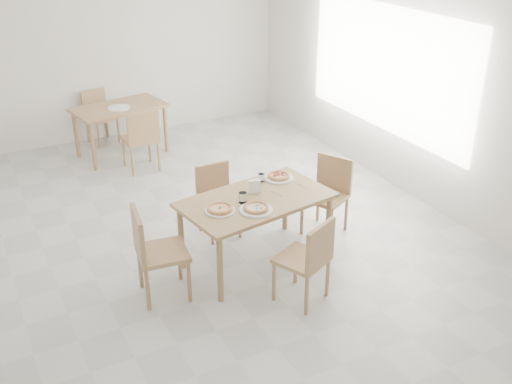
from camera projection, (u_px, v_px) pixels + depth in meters
name	position (u px, v px, depth m)	size (l,w,h in m)	color
room	(386.00, 69.00, 7.71)	(7.28, 7.00, 7.00)	beige
main_table	(256.00, 205.00, 6.09)	(1.63, 1.09, 0.75)	#A78255
chair_south	(309.00, 256.00, 5.53)	(0.57, 0.57, 0.87)	#A78853
chair_north	(216.00, 195.00, 6.75)	(0.40, 0.40, 0.81)	#A78853
chair_west	(153.00, 248.00, 5.59)	(0.52, 0.52, 0.93)	#A78853
chair_east	(329.00, 189.00, 6.78)	(0.59, 0.59, 0.88)	#A78853
plate_margherita	(220.00, 211.00, 5.79)	(0.30, 0.30, 0.02)	white
plate_mushroom	(256.00, 210.00, 5.80)	(0.33, 0.33, 0.02)	white
plate_pepperoni	(279.00, 178.00, 6.47)	(0.32, 0.32, 0.02)	white
pizza_margherita	(220.00, 209.00, 5.78)	(0.30, 0.30, 0.03)	#E0A869
pizza_mushroom	(256.00, 208.00, 5.79)	(0.30, 0.30, 0.03)	#E0A869
pizza_pepperoni	(279.00, 176.00, 6.46)	(0.25, 0.25, 0.03)	#E0A869
tumbler_a	(243.00, 198.00, 5.94)	(0.08, 0.08, 0.11)	white
tumbler_b	(261.00, 178.00, 6.39)	(0.07, 0.07, 0.09)	white
napkin_holder	(254.00, 187.00, 6.13)	(0.14, 0.09, 0.14)	silver
fork_a	(303.00, 186.00, 6.31)	(0.01, 0.17, 0.01)	silver
fork_b	(276.00, 194.00, 6.14)	(0.01, 0.17, 0.01)	silver
second_table	(119.00, 113.00, 8.75)	(1.41, 0.96, 0.75)	#A78853
chair_back_s	(142.00, 136.00, 8.25)	(0.45, 0.45, 0.90)	#A78853
chair_back_n	(98.00, 113.00, 9.31)	(0.50, 0.50, 0.82)	#A78853
plate_empty	(119.00, 108.00, 8.62)	(0.32, 0.32, 0.02)	white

